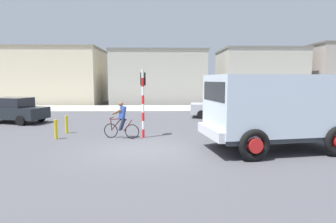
% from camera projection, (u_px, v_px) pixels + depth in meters
% --- Properties ---
extents(ground_plane, '(120.00, 120.00, 0.00)m').
position_uv_depth(ground_plane, '(137.00, 149.00, 10.82)').
color(ground_plane, '#4C4C51').
extents(sidewalk_far, '(80.00, 5.00, 0.16)m').
position_uv_depth(sidewalk_far, '(152.00, 109.00, 25.11)').
color(sidewalk_far, '#ADADA8').
rests_on(sidewalk_far, ground).
extents(truck_foreground, '(5.75, 3.48, 2.90)m').
position_uv_depth(truck_foreground, '(277.00, 107.00, 10.56)').
color(truck_foreground, silver).
rests_on(truck_foreground, ground).
extents(cyclist, '(1.69, 0.58, 1.72)m').
position_uv_depth(cyclist, '(121.00, 120.00, 12.74)').
color(cyclist, black).
rests_on(cyclist, ground).
extents(traffic_light_pole, '(0.24, 0.43, 3.20)m').
position_uv_depth(traffic_light_pole, '(143.00, 94.00, 12.81)').
color(traffic_light_pole, red).
rests_on(traffic_light_pole, ground).
extents(car_red_near, '(4.32, 2.80, 1.60)m').
position_uv_depth(car_red_near, '(14.00, 110.00, 17.40)').
color(car_red_near, '#1E2328').
rests_on(car_red_near, ground).
extents(car_white_mid, '(4.20, 2.29, 1.60)m').
position_uv_depth(car_white_mid, '(219.00, 106.00, 19.77)').
color(car_white_mid, '#B7B7BC').
rests_on(car_white_mid, ground).
extents(bollard_near, '(0.14, 0.14, 0.90)m').
position_uv_depth(bollard_near, '(56.00, 129.00, 12.59)').
color(bollard_near, gold).
rests_on(bollard_near, ground).
extents(bollard_far, '(0.14, 0.14, 0.90)m').
position_uv_depth(bollard_far, '(66.00, 125.00, 13.98)').
color(bollard_far, gold).
rests_on(bollard_far, ground).
extents(building_corner_left, '(11.39, 7.55, 6.21)m').
position_uv_depth(building_corner_left, '(52.00, 76.00, 31.44)').
color(building_corner_left, beige).
rests_on(building_corner_left, ground).
extents(building_mid_block, '(10.55, 6.62, 5.96)m').
position_uv_depth(building_mid_block, '(159.00, 77.00, 31.65)').
color(building_mid_block, '#B2AD9E').
rests_on(building_mid_block, ground).
extents(building_corner_right, '(8.88, 6.97, 6.15)m').
position_uv_depth(building_corner_right, '(258.00, 77.00, 31.81)').
color(building_corner_right, '#B2AD9E').
rests_on(building_corner_right, ground).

